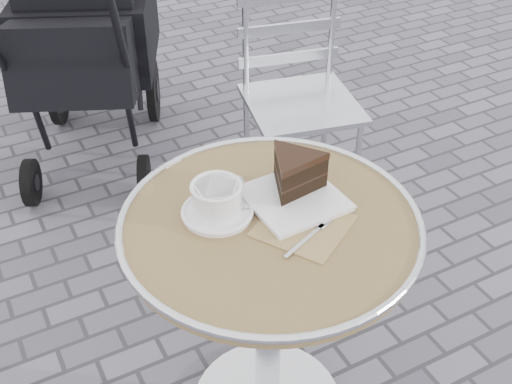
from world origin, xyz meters
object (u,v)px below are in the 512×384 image
cappuccino_set (218,201)px  baby_stroller (86,46)px  bistro_chair (295,71)px  cake_plate_set (295,178)px  cafe_table (269,271)px

cappuccino_set → baby_stroller: 1.56m
bistro_chair → baby_stroller: (-0.63, 0.70, -0.04)m
cappuccino_set → cake_plate_set: size_ratio=0.55×
baby_stroller → cake_plate_set: bearing=-61.8°
cafe_table → cappuccino_set: bearing=141.1°
cake_plate_set → baby_stroller: bearing=91.5°
cafe_table → cappuccino_set: cappuccino_set is taller
cafe_table → baby_stroller: size_ratio=0.61×
cafe_table → bistro_chair: 1.11m
cake_plate_set → bistro_chair: size_ratio=0.39×
cafe_table → cake_plate_set: (0.10, 0.06, 0.22)m
baby_stroller → bistro_chair: bearing=-23.9°
cappuccino_set → cake_plate_set: (0.19, -0.02, 0.01)m
cake_plate_set → bistro_chair: bistro_chair is taller
cake_plate_set → baby_stroller: baby_stroller is taller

